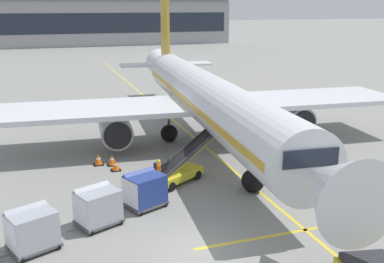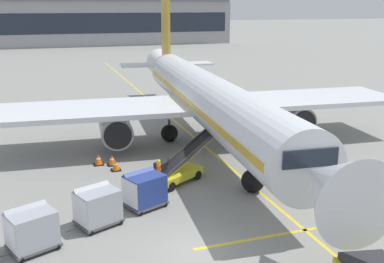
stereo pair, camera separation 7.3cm
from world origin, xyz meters
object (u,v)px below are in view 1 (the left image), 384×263
Objects in this scene: baggage_cart_second at (97,206)px; safety_cone_engine_keepout at (98,160)px; baggage_cart_third at (32,229)px; safety_cone_nose_mark at (116,165)px; ground_crew_by_loader at (159,172)px; safety_cone_wingtip at (112,160)px; baggage_cart_lead at (144,189)px; belt_loader at (178,168)px; parked_airplane at (206,98)px; ground_crew_by_carts at (155,183)px.

baggage_cart_second is 3.80× the size of safety_cone_engine_keepout.
baggage_cart_third reaches higher than safety_cone_nose_mark.
ground_crew_by_loader is 2.45× the size of safety_cone_wingtip.
baggage_cart_second is at bearing -153.97° from baggage_cart_lead.
baggage_cart_lead and baggage_cart_third have the same top height.
safety_cone_nose_mark is (-1.95, 3.67, -0.66)m from ground_crew_by_loader.
safety_cone_nose_mark is (0.93, -1.44, -0.02)m from safety_cone_engine_keepout.
belt_loader reaches higher than safety_cone_wingtip.
safety_cone_wingtip is 1.01× the size of safety_cone_nose_mark.
parked_airplane is 9.96m from ground_crew_by_loader.
baggage_cart_lead is at bearing -84.44° from safety_cone_nose_mark.
parked_airplane is 7.67× the size of belt_loader.
parked_airplane reaches higher than ground_crew_by_carts.
baggage_cart_third reaches higher than safety_cone_engine_keepout.
safety_cone_engine_keepout is (4.10, 10.08, -0.64)m from baggage_cart_third.
belt_loader is at bearing -46.10° from safety_cone_engine_keepout.
belt_loader is 4.03m from baggage_cart_lead.
safety_cone_nose_mark is (-1.31, 5.36, -0.66)m from ground_crew_by_carts.
ground_crew_by_carts is at bearing -124.13° from parked_airplane.
ground_crew_by_loader is 5.89m from safety_cone_engine_keepout.
belt_loader reaches higher than safety_cone_engine_keepout.
baggage_cart_lead is 2.91m from baggage_cart_second.
baggage_cart_second is (-5.37, -4.21, 0.18)m from belt_loader.
belt_loader is 1.55m from ground_crew_by_loader.
ground_crew_by_loader is 5.20m from safety_cone_wingtip.
safety_cone_nose_mark is at bearing -57.15° from safety_cone_engine_keepout.
belt_loader is 7.53× the size of safety_cone_nose_mark.
parked_airplane is 57.04× the size of safety_cone_wingtip.
ground_crew_by_loader is 2.48× the size of safety_cone_nose_mark.
baggage_cart_third is 10.02m from safety_cone_nose_mark.
baggage_cart_second reaches higher than safety_cone_nose_mark.
belt_loader reaches higher than baggage_cart_second.
parked_airplane reaches higher than safety_cone_nose_mark.
baggage_cart_lead is 2.65m from ground_crew_by_loader.
ground_crew_by_loader reaches higher than safety_cone_engine_keepout.
ground_crew_by_carts is at bearing -130.77° from belt_loader.
ground_crew_by_carts reaches higher than safety_cone_nose_mark.
ground_crew_by_carts is at bearing -76.27° from safety_cone_nose_mark.
ground_crew_by_loader and ground_crew_by_carts have the same top height.
parked_airplane is 57.79× the size of safety_cone_nose_mark.
baggage_cart_lead reaches higher than safety_cone_nose_mark.
belt_loader is 3.04× the size of ground_crew_by_loader.
parked_airplane is at bearing 58.35° from belt_loader.
baggage_cart_second reaches higher than safety_cone_wingtip.
safety_cone_engine_keepout is (-2.88, 5.10, -0.64)m from ground_crew_by_loader.
safety_cone_wingtip is at bearing 113.13° from ground_crew_by_loader.
ground_crew_by_loader is at bearing -62.01° from safety_cone_nose_mark.
ground_crew_by_loader is at bearing 58.81° from baggage_cart_lead.
ground_crew_by_carts reaches higher than safety_cone_engine_keepout.
parked_airplane reaches higher than safety_cone_wingtip.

